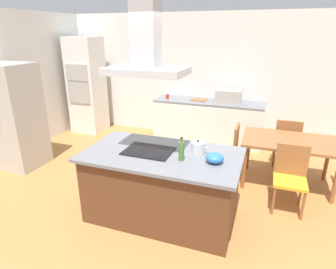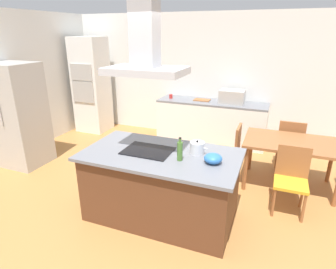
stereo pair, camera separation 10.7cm
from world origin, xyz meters
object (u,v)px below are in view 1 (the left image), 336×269
olive_oil_bottle (181,151)px  wall_oven_stack (87,86)px  mixing_bowl (215,158)px  chair_facing_back_wall (287,140)px  refrigerator (14,117)px  coffee_mug_red (167,96)px  chair_facing_island (290,174)px  cutting_board (199,100)px  tea_kettle (198,147)px  countertop_microwave (229,96)px  cooktop (149,151)px  chair_at_left_end (229,147)px  dining_table (290,145)px  range_hood (146,51)px

olive_oil_bottle → wall_oven_stack: bearing=139.1°
mixing_bowl → chair_facing_back_wall: (0.90, 2.14, -0.45)m
chair_facing_back_wall → refrigerator: bearing=-161.3°
olive_oil_bottle → coffee_mug_red: 3.22m
chair_facing_island → cutting_board: bearing=130.1°
tea_kettle → countertop_microwave: countertop_microwave is taller
cooktop → olive_oil_bottle: bearing=-12.9°
chair_facing_back_wall → chair_at_left_end: 1.13m
coffee_mug_red → chair_facing_island: size_ratio=0.10×
dining_table → refrigerator: bearing=-169.2°
range_hood → dining_table: bearing=39.8°
olive_oil_bottle → refrigerator: bearing=168.2°
mixing_bowl → dining_table: (0.90, 1.48, -0.29)m
mixing_bowl → coffee_mug_red: (-1.62, 2.90, -0.01)m
wall_oven_stack → chair_at_left_end: (3.54, -1.21, -0.59)m
olive_oil_bottle → tea_kettle: bearing=63.0°
coffee_mug_red → chair_at_left_end: 2.19m
tea_kettle → chair_facing_island: size_ratio=0.26×
mixing_bowl → countertop_microwave: bearing=95.3°
cooktop → olive_oil_bottle: size_ratio=2.13×
dining_table → tea_kettle: bearing=-131.6°
olive_oil_bottle → wall_oven_stack: wall_oven_stack is taller
cutting_board → wall_oven_stack: size_ratio=0.15×
olive_oil_bottle → range_hood: 1.18m
cooktop → olive_oil_bottle: 0.48m
chair_facing_back_wall → range_hood: 3.16m
cooktop → cutting_board: (-0.08, 2.93, 0.00)m
dining_table → olive_oil_bottle: bearing=-129.5°
tea_kettle → wall_oven_stack: size_ratio=0.10×
cooktop → dining_table: cooktop is taller
coffee_mug_red → refrigerator: refrigerator is taller
dining_table → range_hood: 2.67m
mixing_bowl → coffee_mug_red: mixing_bowl is taller
cooktop → range_hood: size_ratio=0.67×
countertop_microwave → wall_oven_stack: wall_oven_stack is taller
mixing_bowl → range_hood: (-0.83, 0.04, 1.14)m
mixing_bowl → chair_facing_island: mixing_bowl is taller
cooktop → tea_kettle: tea_kettle is taller
tea_kettle → cutting_board: 2.85m
cutting_board → wall_oven_stack: (-2.64, -0.28, 0.19)m
olive_oil_bottle → chair_facing_island: size_ratio=0.32×
dining_table → chair_at_left_end: bearing=180.0°
cutting_board → wall_oven_stack: 2.66m
cutting_board → range_hood: (0.08, -2.93, 1.19)m
tea_kettle → cooktop: bearing=-165.1°
wall_oven_stack → chair_facing_island: (4.46, -1.87, -0.59)m
range_hood → chair_at_left_end: bearing=60.4°
chair_facing_back_wall → dining_table: bearing=-90.0°
cooktop → mixing_bowl: mixing_bowl is taller
cooktop → chair_facing_island: bearing=24.1°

